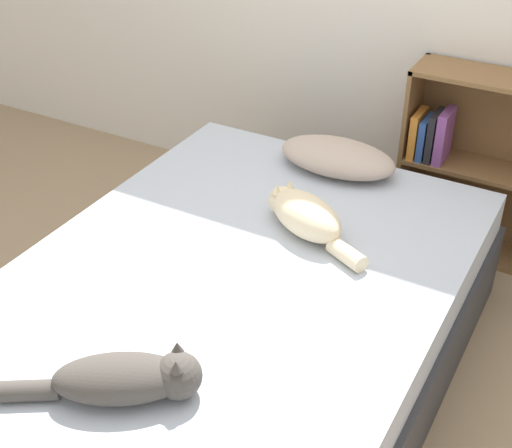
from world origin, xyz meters
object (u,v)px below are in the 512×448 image
at_px(bed, 236,325).
at_px(bookshelf, 483,161).
at_px(pillow, 337,157).
at_px(cat_light, 305,215).
at_px(cat_dark, 129,378).

xyz_separation_m(bed, bookshelf, (0.54, 1.32, 0.20)).
height_order(pillow, cat_light, cat_light).
height_order(bed, pillow, pillow).
distance_m(cat_light, cat_dark, 0.97).
relative_size(cat_light, bookshelf, 0.55).
distance_m(pillow, bookshelf, 0.73).
bearing_deg(bookshelf, cat_light, -113.18).
xyz_separation_m(cat_light, cat_dark, (-0.07, -0.97, -0.01)).
relative_size(pillow, cat_light, 1.06).
distance_m(bed, pillow, 0.88).
distance_m(bed, bookshelf, 1.44).
bearing_deg(bed, pillow, 88.44).
height_order(pillow, bookshelf, bookshelf).
height_order(cat_dark, bookshelf, bookshelf).
bearing_deg(cat_light, bookshelf, -87.44).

